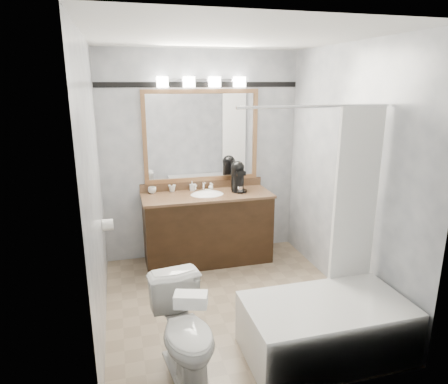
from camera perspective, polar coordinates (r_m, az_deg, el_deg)
The scene contains 15 objects.
room at distance 3.66m, azimuth 1.03°, elevation 1.50°, with size 2.42×2.62×2.52m.
vanity at distance 4.85m, azimuth -2.38°, elevation -4.95°, with size 1.53×0.58×0.97m.
mirror at distance 4.84m, azimuth -3.22°, elevation 7.95°, with size 1.40×0.04×1.10m.
vanity_light_bar at distance 4.74m, azimuth -3.20°, elevation 15.47°, with size 1.02×0.14×0.12m.
accent_stripe at distance 4.81m, azimuth -3.36°, elevation 15.07°, with size 2.40×0.01×0.06m, color black.
bathtub at distance 3.49m, azimuth 14.51°, elevation -17.22°, with size 1.30×0.75×1.96m.
tp_roll at distance 4.33m, azimuth -16.27°, elevation -4.53°, with size 0.12×0.12×0.11m, color white.
toilet at distance 3.13m, azimuth -5.49°, elevation -19.15°, with size 0.40×0.71×0.72m, color white.
tissue_box at distance 2.70m, azimuth -4.76°, elevation -15.07°, with size 0.22×0.12×0.09m, color white.
coffee_maker at distance 4.83m, azimuth 1.99°, elevation 2.37°, with size 0.19×0.24×0.37m.
cup_left at distance 4.81m, azimuth -10.23°, elevation 0.25°, with size 0.10×0.10×0.08m, color white.
cup_right at distance 4.85m, azimuth -7.43°, elevation 0.53°, with size 0.09×0.09×0.08m, color white.
soap_bottle_a at distance 4.87m, azimuth -4.59°, elevation 0.87°, with size 0.05×0.05×0.12m, color white.
soap_bottle_b at distance 4.90m, azimuth -1.91°, elevation 0.78°, with size 0.06×0.06×0.08m, color white.
soap_bar at distance 4.83m, azimuth -2.35°, elevation 0.21°, with size 0.07×0.04×0.02m, color beige.
Camera 1 is at (-0.99, -3.41, 2.14)m, focal length 32.00 mm.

